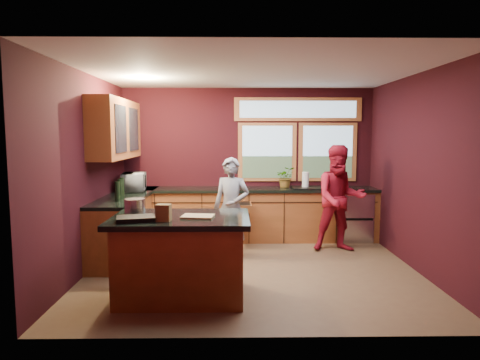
{
  "coord_description": "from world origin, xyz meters",
  "views": [
    {
      "loc": [
        -0.26,
        -5.77,
        1.87
      ],
      "look_at": [
        -0.17,
        0.4,
        1.21
      ],
      "focal_mm": 32.0,
      "sensor_mm": 36.0,
      "label": 1
    }
  ],
  "objects_px": {
    "island": "(181,256)",
    "stock_pot": "(135,206)",
    "cutting_board": "(198,216)",
    "person_red": "(340,198)",
    "person_grey": "(231,208)"
  },
  "relations": [
    {
      "from": "person_grey",
      "to": "cutting_board",
      "type": "distance_m",
      "value": 1.69
    },
    {
      "from": "cutting_board",
      "to": "person_red",
      "type": "bearing_deg",
      "value": 43.56
    },
    {
      "from": "person_red",
      "to": "stock_pot",
      "type": "relative_size",
      "value": 7.1
    },
    {
      "from": "island",
      "to": "stock_pot",
      "type": "distance_m",
      "value": 0.8
    },
    {
      "from": "cutting_board",
      "to": "stock_pot",
      "type": "height_order",
      "value": "stock_pot"
    },
    {
      "from": "person_red",
      "to": "stock_pot",
      "type": "xyz_separation_m",
      "value": [
        -2.85,
        -1.8,
        0.18
      ]
    },
    {
      "from": "person_grey",
      "to": "stock_pot",
      "type": "relative_size",
      "value": 6.37
    },
    {
      "from": "cutting_board",
      "to": "stock_pot",
      "type": "relative_size",
      "value": 1.46
    },
    {
      "from": "person_grey",
      "to": "stock_pot",
      "type": "distance_m",
      "value": 1.84
    },
    {
      "from": "island",
      "to": "person_red",
      "type": "distance_m",
      "value": 3.04
    },
    {
      "from": "island",
      "to": "person_grey",
      "type": "height_order",
      "value": "person_grey"
    },
    {
      "from": "cutting_board",
      "to": "person_grey",
      "type": "bearing_deg",
      "value": 77.35
    },
    {
      "from": "cutting_board",
      "to": "stock_pot",
      "type": "distance_m",
      "value": 0.78
    },
    {
      "from": "island",
      "to": "person_grey",
      "type": "bearing_deg",
      "value": 70.34
    },
    {
      "from": "island",
      "to": "cutting_board",
      "type": "distance_m",
      "value": 0.52
    }
  ]
}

